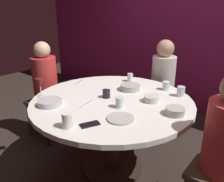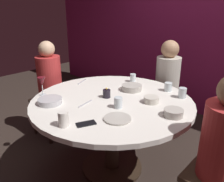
# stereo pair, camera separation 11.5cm
# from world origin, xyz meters

# --- Properties ---
(ground_plane) EXTENTS (8.00, 8.00, 0.00)m
(ground_plane) POSITION_xyz_m (0.00, 0.00, 0.00)
(ground_plane) COLOR #2D231E
(back_wall) EXTENTS (6.00, 0.10, 2.60)m
(back_wall) POSITION_xyz_m (0.00, 1.84, 1.30)
(back_wall) COLOR maroon
(back_wall) RESTS_ON ground
(dining_table) EXTENTS (1.45, 1.45, 0.75)m
(dining_table) POSITION_xyz_m (0.00, 0.00, 0.61)
(dining_table) COLOR silver
(dining_table) RESTS_ON ground
(seated_diner_left) EXTENTS (0.40, 0.40, 1.17)m
(seated_diner_left) POSITION_xyz_m (-1.00, 0.00, 0.72)
(seated_diner_left) COLOR #3F2D1E
(seated_diner_left) RESTS_ON ground
(seated_diner_back) EXTENTS (0.40, 0.40, 1.18)m
(seated_diner_back) POSITION_xyz_m (0.00, 0.99, 0.73)
(seated_diner_back) COLOR #3F2D1E
(seated_diner_back) RESTS_ON ground
(candle_holder) EXTENTS (0.07, 0.07, 0.10)m
(candle_holder) POSITION_xyz_m (-0.07, -0.00, 0.79)
(candle_holder) COLOR black
(candle_holder) RESTS_ON dining_table
(wine_glass) EXTENTS (0.08, 0.08, 0.18)m
(wine_glass) POSITION_xyz_m (-0.55, -0.36, 0.88)
(wine_glass) COLOR silver
(wine_glass) RESTS_ON dining_table
(dinner_plate) EXTENTS (0.21, 0.21, 0.01)m
(dinner_plate) POSITION_xyz_m (0.29, -0.26, 0.76)
(dinner_plate) COLOR #B2ADA3
(dinner_plate) RESTS_ON dining_table
(cell_phone) EXTENTS (0.12, 0.16, 0.01)m
(cell_phone) POSITION_xyz_m (0.18, -0.47, 0.75)
(cell_phone) COLOR black
(cell_phone) RESTS_ON dining_table
(bowl_serving_large) EXTENTS (0.21, 0.21, 0.05)m
(bowl_serving_large) POSITION_xyz_m (-0.33, -0.43, 0.77)
(bowl_serving_large) COLOR #B7B7BC
(bowl_serving_large) RESTS_ON dining_table
(bowl_salad_center) EXTENTS (0.15, 0.15, 0.06)m
(bowl_salad_center) POSITION_xyz_m (0.57, 0.07, 0.78)
(bowl_salad_center) COLOR #B2ADA3
(bowl_salad_center) RESTS_ON dining_table
(bowl_small_white) EXTENTS (0.13, 0.13, 0.05)m
(bowl_small_white) POSITION_xyz_m (0.30, 0.18, 0.78)
(bowl_small_white) COLOR beige
(bowl_small_white) RESTS_ON dining_table
(bowl_sauce_side) EXTENTS (0.20, 0.20, 0.06)m
(bowl_sauce_side) POSITION_xyz_m (-0.01, 0.31, 0.78)
(bowl_sauce_side) COLOR #B2ADA3
(bowl_sauce_side) RESTS_ON dining_table
(cup_near_candle) EXTENTS (0.07, 0.07, 0.09)m
(cup_near_candle) POSITION_xyz_m (0.26, 0.53, 0.79)
(cup_near_candle) COLOR silver
(cup_near_candle) RESTS_ON dining_table
(cup_by_left_diner) EXTENTS (0.07, 0.07, 0.09)m
(cup_by_left_diner) POSITION_xyz_m (0.45, 0.46, 0.80)
(cup_by_left_diner) COLOR silver
(cup_by_left_diner) RESTS_ON dining_table
(cup_by_right_diner) EXTENTS (0.06, 0.06, 0.09)m
(cup_by_right_diner) POSITION_xyz_m (-0.17, 0.53, 0.80)
(cup_by_right_diner) COLOR silver
(cup_by_right_diner) RESTS_ON dining_table
(cup_center_front) EXTENTS (0.07, 0.07, 0.11)m
(cup_center_front) POSITION_xyz_m (0.08, -0.59, 0.81)
(cup_center_front) COLOR silver
(cup_center_front) RESTS_ON dining_table
(cup_far_edge) EXTENTS (0.07, 0.07, 0.09)m
(cup_far_edge) POSITION_xyz_m (0.16, -0.10, 0.80)
(cup_far_edge) COLOR silver
(cup_far_edge) RESTS_ON dining_table
(fork_near_plate) EXTENTS (0.05, 0.18, 0.01)m
(fork_near_plate) POSITION_xyz_m (-0.10, -0.23, 0.75)
(fork_near_plate) COLOR #B7B7BC
(fork_near_plate) RESTS_ON dining_table
(knife_near_plate) EXTENTS (0.08, 0.17, 0.01)m
(knife_near_plate) POSITION_xyz_m (-0.58, 0.14, 0.75)
(knife_near_plate) COLOR #B7B7BC
(knife_near_plate) RESTS_ON dining_table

